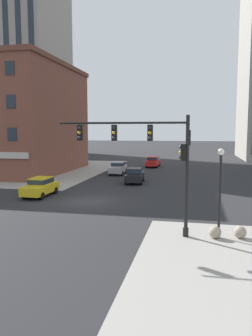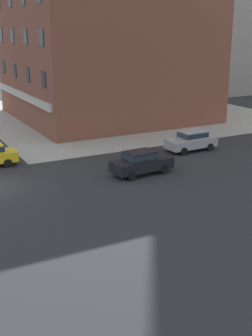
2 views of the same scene
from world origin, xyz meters
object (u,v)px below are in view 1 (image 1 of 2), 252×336
street_lamp_corner_near (220,182)px  car_cross_westbound (41,186)px  traffic_signal_main (157,153)px  car_main_northbound_far (118,167)px  bollard_sphere_curb_b (240,232)px  bollard_sphere_curb_a (215,232)px  car_main_northbound_near (135,175)px  car_cross_eastbound (153,161)px

street_lamp_corner_near → car_cross_westbound: size_ratio=1.11×
traffic_signal_main → car_cross_westbound: traffic_signal_main is taller
car_main_northbound_far → bollard_sphere_curb_b: bearing=-63.0°
traffic_signal_main → bollard_sphere_curb_a: bearing=-2.8°
car_main_northbound_near → car_cross_eastbound: 16.75m
street_lamp_corner_near → car_main_northbound_far: bearing=114.8°
car_cross_eastbound → street_lamp_corner_near: bearing=-77.0°
car_cross_eastbound → car_cross_westbound: bearing=-104.8°
car_main_northbound_near → car_cross_eastbound: same height
traffic_signal_main → car_cross_eastbound: traffic_signal_main is taller
car_main_northbound_near → car_main_northbound_far: 7.75m
bollard_sphere_curb_b → car_main_northbound_near: (-9.12, 17.94, 0.58)m
traffic_signal_main → street_lamp_corner_near: (3.45, 0.05, -1.52)m
traffic_signal_main → car_main_northbound_near: size_ratio=1.66×
car_main_northbound_far → bollard_sphere_curb_a: bearing=-65.8°
traffic_signal_main → street_lamp_corner_near: traffic_signal_main is taller
car_main_northbound_near → car_cross_westbound: size_ratio=1.02×
car_cross_westbound → car_main_northbound_near: bearing=53.2°
traffic_signal_main → car_main_northbound_far: traffic_signal_main is taller
traffic_signal_main → car_cross_westbound: bearing=142.2°
bollard_sphere_curb_a → car_main_northbound_near: car_main_northbound_near is taller
bollard_sphere_curb_a → car_cross_westbound: bearing=148.5°
traffic_signal_main → car_main_northbound_near: traffic_signal_main is taller
bollard_sphere_curb_b → car_main_northbound_far: car_main_northbound_far is taller
car_cross_eastbound → traffic_signal_main: bearing=-82.6°
bollard_sphere_curb_a → car_main_northbound_near: bearing=113.1°
bollard_sphere_curb_a → bollard_sphere_curb_b: same height
traffic_signal_main → bollard_sphere_curb_a: (3.26, -0.16, -4.30)m
car_cross_eastbound → car_main_northbound_near: bearing=-89.9°
bollard_sphere_curb_b → car_cross_eastbound: size_ratio=0.15×
street_lamp_corner_near → car_main_northbound_near: size_ratio=1.09×
street_lamp_corner_near → car_cross_westbound: (-14.87, 8.80, -2.21)m
bollard_sphere_curb_a → car_main_northbound_far: car_main_northbound_far is taller
car_cross_eastbound → car_cross_westbound: size_ratio=1.01×
street_lamp_corner_near → bollard_sphere_curb_a: bearing=-133.9°
car_main_northbound_far → car_cross_westbound: 16.48m
car_cross_eastbound → car_cross_westbound: same height
bollard_sphere_curb_b → bollard_sphere_curb_a: bearing=-167.8°
bollard_sphere_curb_b → street_lamp_corner_near: (-1.15, -0.09, 2.78)m
street_lamp_corner_near → car_main_northbound_far: size_ratio=1.10×
car_main_northbound_near → car_cross_westbound: 11.52m
bollard_sphere_curb_b → street_lamp_corner_near: street_lamp_corner_near is taller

